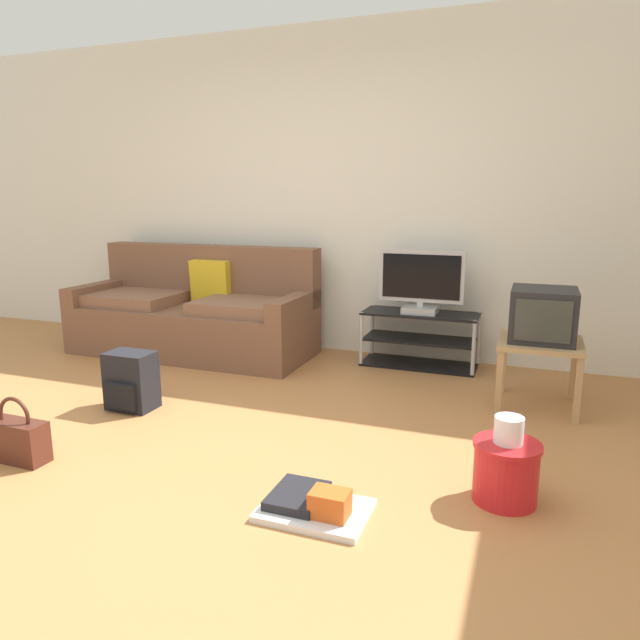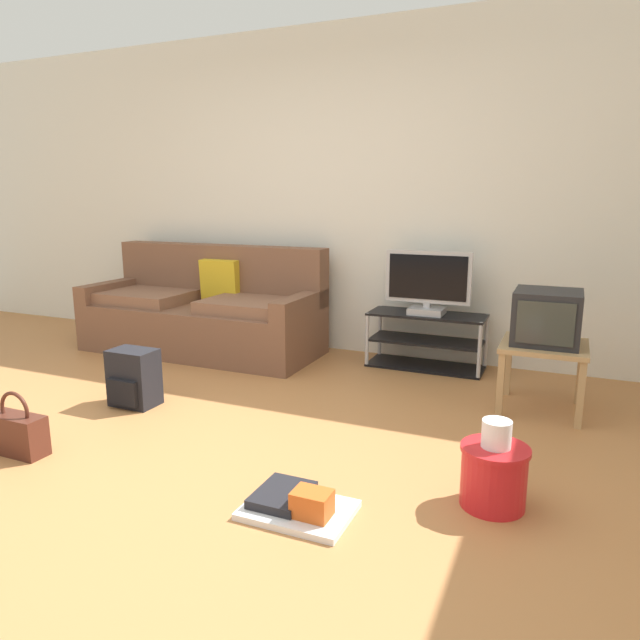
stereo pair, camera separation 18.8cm
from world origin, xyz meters
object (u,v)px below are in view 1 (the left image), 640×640
Objects in this scene: flat_tv at (421,282)px; handbag at (17,439)px; backpack at (131,381)px; cleaning_bucket at (506,467)px; couch at (196,314)px; tv_stand at (420,339)px; side_table at (540,351)px; crt_tv at (543,315)px; floor_tray at (313,505)px.

flat_tv reaches higher than handbag.
flat_tv reaches higher than backpack.
handbag is 0.87× the size of cleaning_bucket.
backpack is (0.37, -1.34, -0.15)m from couch.
tv_stand reaches higher than backpack.
couch is at bearing 93.17° from backpack.
couch reaches higher than backpack.
couch is 3.16m from cleaning_bucket.
flat_tv is 1.12m from side_table.
handbag is 2.40m from cleaning_bucket.
side_table is 1.47× the size of handbag.
side_table is 1.37× the size of backpack.
cleaning_bucket is at bearing -68.44° from flat_tv.
couch is 5.02× the size of crt_tv.
flat_tv is at bearing -90.00° from tv_stand.
crt_tv is at bearing 35.78° from handbag.
cleaning_bucket is (2.29, -0.36, -0.02)m from backpack.
cleaning_bucket reaches higher than handbag.
couch reaches higher than floor_tray.
crt_tv is 0.89× the size of floor_tray.
backpack is at bearing -158.20° from crt_tv.
crt_tv is (0.89, -0.60, -0.07)m from flat_tv.
backpack is (-2.42, -0.95, -0.18)m from side_table.
floor_tray is at bearing -117.19° from side_table.
handbag is at bearing -144.47° from side_table.
handbag is (-2.48, -1.77, -0.25)m from side_table.
floor_tray is (-0.88, -1.71, -0.32)m from side_table.
crt_tv reaches higher than backpack.
couch reaches higher than cleaning_bucket.
backpack is (-1.53, -1.57, -0.49)m from flat_tv.
floor_tray is (0.01, -2.35, -0.18)m from tv_stand.
backpack is at bearing 153.56° from floor_tray.
cleaning_bucket is at bearing -32.61° from couch.
side_table reaches higher than floor_tray.
tv_stand reaches higher than floor_tray.
couch is at bearing -172.52° from tv_stand.
couch is at bearing 98.00° from handbag.
flat_tv is (1.90, 0.23, 0.34)m from couch.
floor_tray is at bearing -38.60° from backpack.
side_table is 2.60m from backpack.
handbag is at bearing -168.99° from cleaning_bucket.
tv_stand is 2.61× the size of handbag.
side_table reaches higher than tv_stand.
handbag is (-1.59, -2.39, -0.56)m from flat_tv.
tv_stand is 2.36m from floor_tray.
handbag is 0.75× the size of floor_tray.
couch is at bearing 172.36° from crt_tv.
tv_stand is at bearing 111.34° from cleaning_bucket.
flat_tv is at bearing 56.27° from handbag.
flat_tv is 2.14m from cleaning_bucket.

